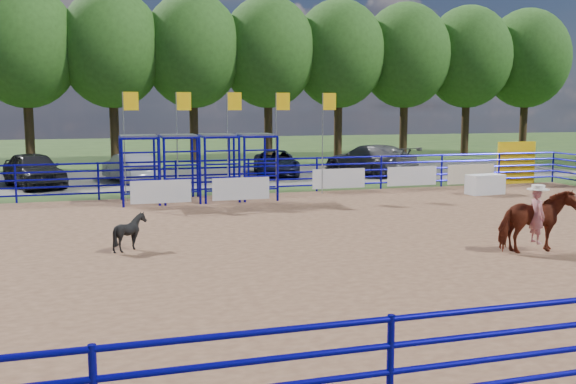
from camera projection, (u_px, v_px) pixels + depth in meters
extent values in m
plane|color=#344F1F|center=(331.00, 243.00, 17.24)|extent=(120.00, 120.00, 0.00)
cube|color=brown|center=(331.00, 243.00, 17.24)|extent=(30.00, 20.00, 0.02)
cube|color=#67655B|center=(219.00, 177.00, 33.42)|extent=(40.00, 10.00, 0.01)
cube|color=silver|center=(485.00, 184.00, 26.66)|extent=(1.61, 0.88, 0.82)
imported|color=maroon|center=(537.00, 221.00, 15.98)|extent=(1.89, 0.88, 1.59)
imported|color=#AA182D|center=(538.00, 189.00, 15.87)|extent=(0.34, 0.51, 1.38)
cylinder|color=white|center=(540.00, 160.00, 15.78)|extent=(0.54, 0.54, 0.12)
imported|color=black|center=(130.00, 232.00, 16.28)|extent=(0.90, 0.81, 0.95)
imported|color=black|center=(34.00, 170.00, 28.99)|extent=(3.45, 5.06, 1.60)
imported|color=gray|center=(130.00, 168.00, 31.06)|extent=(2.69, 4.46, 1.39)
imported|color=black|center=(276.00, 163.00, 34.10)|extent=(2.98, 5.02, 1.31)
imported|color=#5B5B5D|center=(370.00, 159.00, 34.41)|extent=(4.24, 6.01, 1.61)
cube|color=white|center=(161.00, 192.00, 23.51)|extent=(2.20, 0.04, 0.85)
cube|color=white|center=(241.00, 189.00, 24.34)|extent=(2.20, 0.04, 0.85)
cube|color=white|center=(339.00, 178.00, 27.76)|extent=(2.40, 0.04, 0.85)
cube|color=white|center=(412.00, 176.00, 28.73)|extent=(2.40, 0.04, 0.85)
cube|color=beige|center=(471.00, 174.00, 29.56)|extent=(2.40, 0.04, 0.90)
cube|color=yellow|center=(516.00, 163.00, 30.33)|extent=(2.00, 0.12, 2.00)
cylinder|color=#3F2B19|center=(29.00, 127.00, 38.88)|extent=(0.56, 0.56, 4.80)
ellipsoid|color=#254C18|center=(25.00, 40.00, 38.20)|extent=(6.40, 6.40, 7.36)
cylinder|color=#3F2B19|center=(114.00, 126.00, 40.27)|extent=(0.56, 0.56, 4.80)
ellipsoid|color=#254C18|center=(111.00, 42.00, 39.58)|extent=(6.40, 6.40, 7.36)
cylinder|color=#3F2B19|center=(194.00, 126.00, 41.66)|extent=(0.56, 0.56, 4.80)
ellipsoid|color=#254C18|center=(192.00, 45.00, 40.97)|extent=(6.40, 6.40, 7.36)
cylinder|color=#3F2B19|center=(268.00, 125.00, 43.05)|extent=(0.56, 0.56, 4.80)
ellipsoid|color=#254C18|center=(268.00, 47.00, 42.36)|extent=(6.40, 6.40, 7.36)
cylinder|color=#3F2B19|center=(338.00, 124.00, 44.44)|extent=(0.56, 0.56, 4.80)
ellipsoid|color=#254C18|center=(339.00, 49.00, 43.75)|extent=(6.40, 6.40, 7.36)
cylinder|color=#3F2B19|center=(404.00, 124.00, 45.82)|extent=(0.56, 0.56, 4.80)
ellipsoid|color=#254C18|center=(405.00, 50.00, 45.14)|extent=(6.40, 6.40, 7.36)
cylinder|color=#3F2B19|center=(465.00, 123.00, 47.21)|extent=(0.56, 0.56, 4.80)
ellipsoid|color=#254C18|center=(468.00, 52.00, 46.53)|extent=(6.40, 6.40, 7.36)
cylinder|color=#3F2B19|center=(523.00, 123.00, 48.60)|extent=(0.56, 0.56, 4.80)
ellipsoid|color=#254C18|center=(527.00, 54.00, 47.91)|extent=(6.40, 6.40, 7.36)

